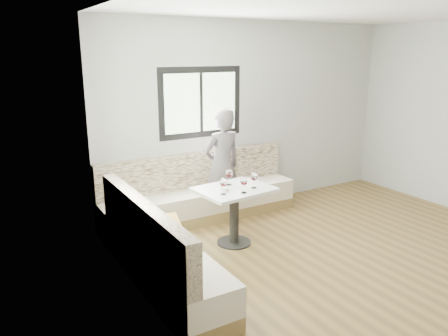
# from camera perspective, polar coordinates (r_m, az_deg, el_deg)

# --- Properties ---
(room) EXTENTS (5.01, 5.01, 2.81)m
(room) POSITION_cam_1_polar(r_m,az_deg,el_deg) (4.91, 19.15, 3.14)
(room) COLOR brown
(room) RESTS_ON ground
(banquette) EXTENTS (2.90, 2.80, 0.95)m
(banquette) POSITION_cam_1_polar(r_m,az_deg,el_deg) (5.51, -5.08, -6.54)
(banquette) COLOR olive
(banquette) RESTS_ON ground
(table) EXTENTS (0.95, 0.77, 0.73)m
(table) POSITION_cam_1_polar(r_m,az_deg,el_deg) (5.41, 1.35, -4.48)
(table) COLOR black
(table) RESTS_ON ground
(person) EXTENTS (0.61, 0.42, 1.61)m
(person) POSITION_cam_1_polar(r_m,az_deg,el_deg) (6.07, -0.24, 0.24)
(person) COLOR #50484B
(person) RESTS_ON ground
(olive_ramekin) EXTENTS (0.10, 0.10, 0.04)m
(olive_ramekin) POSITION_cam_1_polar(r_m,az_deg,el_deg) (5.24, 0.11, -2.79)
(olive_ramekin) COLOR white
(olive_ramekin) RESTS_ON table
(wine_glass_a) EXTENTS (0.09, 0.09, 0.21)m
(wine_glass_a) POSITION_cam_1_polar(r_m,az_deg,el_deg) (5.07, -0.06, -1.93)
(wine_glass_a) COLOR white
(wine_glass_a) RESTS_ON table
(wine_glass_b) EXTENTS (0.09, 0.09, 0.21)m
(wine_glass_b) POSITION_cam_1_polar(r_m,az_deg,el_deg) (5.13, 2.63, -1.74)
(wine_glass_b) COLOR white
(wine_glass_b) RESTS_ON table
(wine_glass_c) EXTENTS (0.09, 0.09, 0.21)m
(wine_glass_c) POSITION_cam_1_polar(r_m,az_deg,el_deg) (5.32, 3.92, -1.15)
(wine_glass_c) COLOR white
(wine_glass_c) RESTS_ON table
(wine_glass_d) EXTENTS (0.09, 0.09, 0.21)m
(wine_glass_d) POSITION_cam_1_polar(r_m,az_deg,el_deg) (5.44, 0.68, -0.78)
(wine_glass_d) COLOR white
(wine_glass_d) RESTS_ON table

